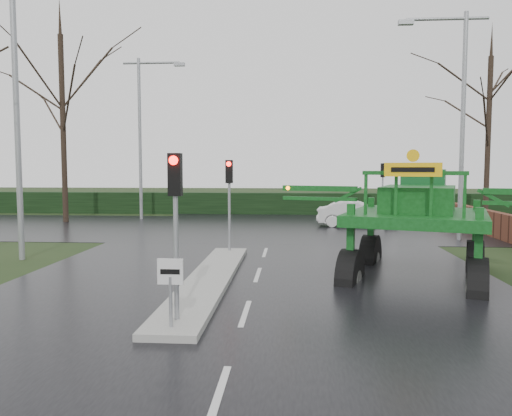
# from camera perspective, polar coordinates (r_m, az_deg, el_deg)

# --- Properties ---
(ground) EXTENTS (140.00, 140.00, 0.00)m
(ground) POSITION_cam_1_polar(r_m,az_deg,el_deg) (11.30, -1.24, -12.03)
(ground) COLOR black
(ground) RESTS_ON ground
(road_main) EXTENTS (14.00, 80.00, 0.02)m
(road_main) POSITION_cam_1_polar(r_m,az_deg,el_deg) (21.05, 1.34, -4.23)
(road_main) COLOR black
(road_main) RESTS_ON ground
(road_cross) EXTENTS (80.00, 12.00, 0.02)m
(road_cross) POSITION_cam_1_polar(r_m,az_deg,el_deg) (26.99, 1.97, -2.28)
(road_cross) COLOR black
(road_cross) RESTS_ON ground
(median_island) EXTENTS (1.20, 10.00, 0.16)m
(median_island) POSITION_cam_1_polar(r_m,az_deg,el_deg) (14.32, -5.33, -8.12)
(median_island) COLOR gray
(median_island) RESTS_ON ground
(hedge_row) EXTENTS (44.00, 0.90, 1.50)m
(hedge_row) POSITION_cam_1_polar(r_m,az_deg,el_deg) (34.88, 2.48, 0.50)
(hedge_row) COLOR black
(hedge_row) RESTS_ON ground
(brick_wall) EXTENTS (0.40, 20.00, 1.20)m
(brick_wall) POSITION_cam_1_polar(r_m,az_deg,el_deg) (28.52, 23.56, -1.09)
(brick_wall) COLOR #592D1E
(brick_wall) RESTS_ON ground
(keep_left_sign) EXTENTS (0.50, 0.07, 1.35)m
(keep_left_sign) POSITION_cam_1_polar(r_m,az_deg,el_deg) (9.81, -9.76, -8.28)
(keep_left_sign) COLOR gray
(keep_left_sign) RESTS_ON ground
(traffic_signal_near) EXTENTS (0.26, 0.33, 3.52)m
(traffic_signal_near) POSITION_cam_1_polar(r_m,az_deg,el_deg) (10.06, -9.20, 0.88)
(traffic_signal_near) COLOR gray
(traffic_signal_near) RESTS_ON ground
(traffic_signal_mid) EXTENTS (0.26, 0.33, 3.52)m
(traffic_signal_mid) POSITION_cam_1_polar(r_m,az_deg,el_deg) (18.43, -3.08, 2.59)
(traffic_signal_mid) COLOR gray
(traffic_signal_mid) RESTS_ON ground
(traffic_signal_far) EXTENTS (0.26, 0.33, 3.52)m
(traffic_signal_far) POSITION_cam_1_polar(r_m,az_deg,el_deg) (31.27, 14.28, 3.27)
(traffic_signal_far) COLOR gray
(traffic_signal_far) RESTS_ON ground
(street_light_left_near) EXTENTS (3.85, 0.30, 10.00)m
(street_light_left_near) POSITION_cam_1_polar(r_m,az_deg,el_deg) (19.34, -24.97, 12.37)
(street_light_left_near) COLOR gray
(street_light_left_near) RESTS_ON ground
(street_light_right) EXTENTS (3.85, 0.30, 10.00)m
(street_light_right) POSITION_cam_1_polar(r_m,az_deg,el_deg) (24.04, 21.91, 10.85)
(street_light_right) COLOR gray
(street_light_right) RESTS_ON ground
(street_light_left_far) EXTENTS (3.85, 0.30, 10.00)m
(street_light_left_far) POSITION_cam_1_polar(r_m,az_deg,el_deg) (32.25, -12.62, 9.38)
(street_light_left_far) COLOR gray
(street_light_left_far) RESTS_ON ground
(tree_left_far) EXTENTS (7.70, 7.70, 13.26)m
(tree_left_far) POSITION_cam_1_polar(r_m,az_deg,el_deg) (32.04, -21.26, 11.30)
(tree_left_far) COLOR black
(tree_left_far) RESTS_ON ground
(tree_right_far) EXTENTS (7.00, 7.00, 12.05)m
(tree_right_far) POSITION_cam_1_polar(r_m,az_deg,el_deg) (34.11, 25.08, 9.65)
(tree_right_far) COLOR black
(tree_right_far) RESTS_ON ground
(crop_sprayer) EXTENTS (7.94, 6.13, 4.65)m
(crop_sprayer) POSITION_cam_1_polar(r_m,az_deg,el_deg) (14.57, 11.00, 0.44)
(crop_sprayer) COLOR black
(crop_sprayer) RESTS_ON ground
(white_sedan) EXTENTS (4.45, 2.06, 1.41)m
(white_sedan) POSITION_cam_1_polar(r_m,az_deg,el_deg) (28.05, 11.41, -2.12)
(white_sedan) COLOR silver
(white_sedan) RESTS_ON ground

